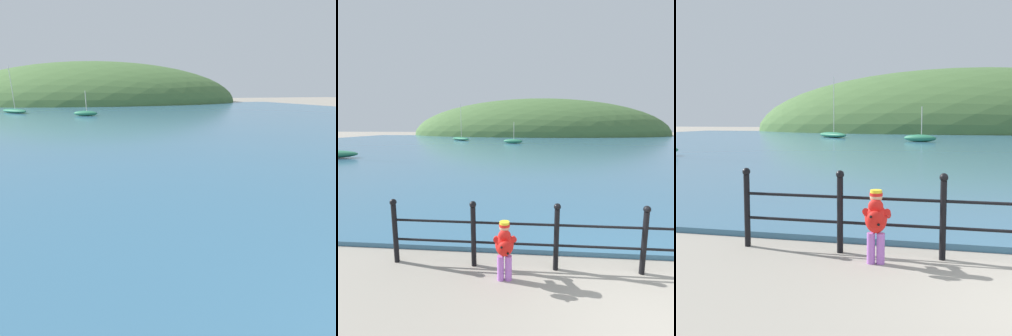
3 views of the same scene
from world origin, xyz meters
TOP-DOWN VIEW (x-y plane):
  - water at (0.00, 32.00)m, footprint 80.00×60.00m
  - far_hillside at (0.00, 67.98)m, footprint 65.95×36.27m
  - iron_railing at (0.02, 1.50)m, footprint 8.87×0.12m
  - child_in_coat at (-2.30, 1.08)m, footprint 0.41×0.55m
  - boat_blue_hull at (-13.45, 39.95)m, footprint 4.34×4.41m
  - boat_mid_harbor at (-4.30, 33.06)m, footprint 2.94×1.80m

SIDE VIEW (x-z plane):
  - far_hillside at x=0.00m, z-range -9.37..9.37m
  - water at x=0.00m, z-range 0.00..0.10m
  - boat_blue_hull at x=-13.45m, z-range -2.57..3.34m
  - boat_mid_harbor at x=-4.30m, z-range -1.01..1.82m
  - child_in_coat at x=-2.30m, z-range 0.10..1.11m
  - iron_railing at x=0.02m, z-range 0.04..1.25m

